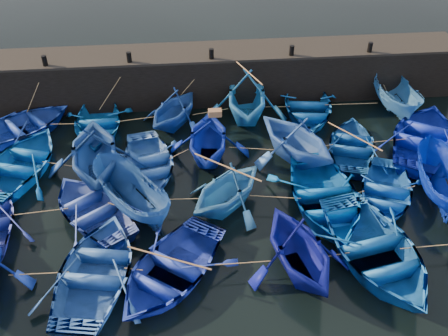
{
  "coord_description": "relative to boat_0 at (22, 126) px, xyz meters",
  "views": [
    {
      "loc": [
        -1.58,
        -13.12,
        13.33
      ],
      "look_at": [
        0.0,
        3.2,
        0.7
      ],
      "focal_mm": 40.0,
      "sensor_mm": 36.0,
      "label": 1
    }
  ],
  "objects": [
    {
      "name": "boat_23",
      "position": [
        11.21,
        -9.51,
        0.58
      ],
      "size": [
        4.39,
        4.82,
        2.18
      ],
      "primitive_type": "imported",
      "rotation": [
        0.0,
        0.0,
        0.22
      ],
      "color": "#060D79",
      "rests_on": "ground"
    },
    {
      "name": "boat_9",
      "position": [
        8.68,
        -2.72,
        0.6
      ],
      "size": [
        4.12,
        4.63,
        2.22
      ],
      "primitive_type": "imported",
      "rotation": [
        0.0,
        0.0,
        3.02
      ],
      "color": "navy",
      "rests_on": "ground"
    },
    {
      "name": "boat_12",
      "position": [
        18.56,
        -2.86,
        0.08
      ],
      "size": [
        6.55,
        7.05,
        1.19
      ],
      "primitive_type": "imported",
      "rotation": [
        0.0,
        0.0,
        2.57
      ],
      "color": "#0B1EA7",
      "rests_on": "ground"
    },
    {
      "name": "bollard_4",
      "position": [
        17.2,
        1.99,
        2.36
      ],
      "size": [
        0.24,
        0.24,
        0.5
      ],
      "primitive_type": "cylinder",
      "color": "black",
      "rests_on": "quay_top"
    },
    {
      "name": "boat_14",
      "position": [
        3.97,
        -6.15,
        -0.03
      ],
      "size": [
        5.35,
        5.66,
        0.95
      ],
      "primitive_type": "imported",
      "rotation": [
        0.0,
        0.0,
        3.76
      ],
      "color": "#304BB8",
      "rests_on": "ground"
    },
    {
      "name": "boat_4",
      "position": [
        13.88,
        0.49,
        0.01
      ],
      "size": [
        4.29,
        5.51,
        1.05
      ],
      "primitive_type": "imported",
      "rotation": [
        0.0,
        0.0,
        -0.14
      ],
      "color": "navy",
      "rests_on": "ground"
    },
    {
      "name": "mooring_ropes",
      "position": [
        9.1,
        -2.49,
        0.37
      ],
      "size": [
        18.42,
        11.44,
        2.1
      ],
      "color": "tan",
      "rests_on": "ground"
    },
    {
      "name": "boat_22",
      "position": [
        6.89,
        -9.49,
        -0.0
      ],
      "size": [
        5.75,
        6.05,
        1.02
      ],
      "primitive_type": "imported",
      "rotation": [
        0.0,
        0.0,
        -0.63
      ],
      "color": "#182D9D",
      "rests_on": "ground"
    },
    {
      "name": "quay_wall",
      "position": [
        9.2,
        2.89,
        0.74
      ],
      "size": [
        26.0,
        2.5,
        2.5
      ],
      "primitive_type": "cube",
      "color": "black",
      "rests_on": "ground"
    },
    {
      "name": "boat_21",
      "position": [
        4.47,
        -9.34,
        0.01
      ],
      "size": [
        4.47,
        5.63,
        1.05
      ],
      "primitive_type": "imported",
      "rotation": [
        0.0,
        0.0,
        2.96
      ],
      "color": "#214C92",
      "rests_on": "ground"
    },
    {
      "name": "boat_0",
      "position": [
        0.0,
        0.0,
        0.0
      ],
      "size": [
        6.05,
        5.81,
        1.02
      ],
      "primitive_type": "imported",
      "rotation": [
        0.0,
        0.0,
        2.23
      ],
      "color": "#163598",
      "rests_on": "ground"
    },
    {
      "name": "bollard_0",
      "position": [
        1.2,
        1.99,
        2.36
      ],
      "size": [
        0.24,
        0.24,
        0.5
      ],
      "primitive_type": "cylinder",
      "color": "black",
      "rests_on": "quay_top"
    },
    {
      "name": "boat_19",
      "position": [
        17.64,
        -6.13,
        0.29
      ],
      "size": [
        2.23,
        4.35,
        1.61
      ],
      "primitive_type": "imported",
      "rotation": [
        0.0,
        0.0,
        2.98
      ],
      "color": "#021C90",
      "rests_on": "ground"
    },
    {
      "name": "boat_3",
      "position": [
        10.79,
        0.58,
        0.75
      ],
      "size": [
        4.66,
        5.24,
        2.52
      ],
      "primitive_type": "imported",
      "rotation": [
        0.0,
        0.0,
        -0.12
      ],
      "color": "blue",
      "rests_on": "ground"
    },
    {
      "name": "boat_15",
      "position": [
        5.45,
        -5.97,
        0.34
      ],
      "size": [
        3.92,
        4.57,
        1.71
      ],
      "primitive_type": "imported",
      "rotation": [
        0.0,
        0.0,
        3.76
      ],
      "color": "navy",
      "rests_on": "ground"
    },
    {
      "name": "boat_6",
      "position": [
        0.63,
        -3.02,
        0.02
      ],
      "size": [
        5.06,
        6.01,
        1.07
      ],
      "primitive_type": "imported",
      "rotation": [
        0.0,
        0.0,
        2.84
      ],
      "color": "#064892",
      "rests_on": "ground"
    },
    {
      "name": "ground",
      "position": [
        9.2,
        -7.61,
        -0.51
      ],
      "size": [
        120.0,
        120.0,
        0.0
      ],
      "primitive_type": "plane",
      "color": "black",
      "rests_on": "ground"
    },
    {
      "name": "boat_18",
      "position": [
        15.5,
        -6.25,
        -0.06
      ],
      "size": [
        4.49,
        5.15,
        0.89
      ],
      "primitive_type": "imported",
      "rotation": [
        0.0,
        0.0,
        -0.39
      ],
      "color": "#0F49AF",
      "rests_on": "ground"
    },
    {
      "name": "quay_top",
      "position": [
        9.2,
        2.89,
        2.05
      ],
      "size": [
        26.0,
        2.5,
        0.12
      ],
      "primitive_type": "cube",
      "color": "black",
      "rests_on": "quay_wall"
    },
    {
      "name": "boat_24",
      "position": [
        13.96,
        -9.38,
        0.08
      ],
      "size": [
        5.16,
        6.43,
        1.19
      ],
      "primitive_type": "imported",
      "rotation": [
        0.0,
        0.0,
        0.2
      ],
      "color": "#0D4E9C",
      "rests_on": "ground"
    },
    {
      "name": "wooden_crate",
      "position": [
        8.98,
        -2.72,
        1.85
      ],
      "size": [
        0.56,
        0.34,
        0.27
      ],
      "primitive_type": "cube",
      "color": "brown",
      "rests_on": "boat_9"
    },
    {
      "name": "boat_11",
      "position": [
        15.16,
        -2.96,
        -0.05
      ],
      "size": [
        4.35,
        5.16,
        0.91
      ],
      "primitive_type": "imported",
      "rotation": [
        0.0,
        0.0,
        2.83
      ],
      "color": "navy",
      "rests_on": "ground"
    },
    {
      "name": "boat_7",
      "position": [
        3.89,
        -3.52,
        0.77
      ],
      "size": [
        4.81,
        5.38,
        2.56
      ],
      "primitive_type": "imported",
      "rotation": [
        0.0,
        0.0,
        3.27
      ],
      "color": "navy",
      "rests_on": "ground"
    },
    {
      "name": "boat_8",
      "position": [
        6.05,
        -3.32,
        -0.05
      ],
      "size": [
        3.97,
        4.95,
        0.91
      ],
      "primitive_type": "imported",
      "rotation": [
        0.0,
        0.0,
        0.2
      ],
      "color": "blue",
      "rests_on": "ground"
    },
    {
      "name": "bollard_1",
      "position": [
        5.2,
        1.99,
        2.36
      ],
      "size": [
        0.24,
        0.24,
        0.5
      ],
      "primitive_type": "cylinder",
      "color": "black",
      "rests_on": "quay_top"
    },
    {
      "name": "boat_17",
      "position": [
        12.92,
        -6.44,
        0.06
      ],
      "size": [
        3.95,
        5.5,
        1.14
      ],
      "primitive_type": "imported",
      "rotation": [
        0.0,
        0.0,
        0.01
      ],
      "color": "#00459C",
      "rests_on": "ground"
    },
    {
      "name": "boat_2",
      "position": [
        7.2,
        0.17,
        0.46
      ],
      "size": [
        4.65,
        4.8,
        1.94
      ],
      "primitive_type": "imported",
      "rotation": [
        0.0,
        0.0,
        -0.56
      ],
      "color": "navy",
      "rests_on": "ground"
    },
    {
      "name": "bollard_2",
      "position": [
        9.2,
        1.99,
        2.36
      ],
      "size": [
        0.24,
        0.24,
        0.5
      ],
      "primitive_type": "cylinder",
      "color": "black",
      "rests_on": "quay_top"
    },
    {
      "name": "boat_16",
      "position": [
        9.15,
        -6.08,
        0.49
      ],
      "size": [
        5.0,
        4.99,
        2.0
      ],
      "primitive_type": "imported",
      "rotation": [
        0.0,
        0.0,
        -0.81
      ],
      "color": "#2D6EB5",
      "rests_on": "ground"
    },
    {
      "name": "bollard_3",
      "position": [
        13.2,
        1.99,
        2.36
      ],
      "size": [
        0.24,
        0.24,
        0.5
      ],
      "primitive_type": "cylinder",
      "color": "black",
      "rests_on": "quay_top"
    },
    {
      "name": "boat_10",
      "position": [
        12.49,
        -3.13,
        0.64
      ],
      "size": [
        5.51,
        5.71,
        2.31
      ],
      "primitive_type": "imported",
      "rotation": [
        0.0,
        0.0,
        3.69
      ],
      "color": "blue",
      "rests_on": "ground"
    },
    {
      "name": "loose_oars",
      "position": [
        10.5,
        -4.49,
        1.13
      ],
      "size": [
        10.53,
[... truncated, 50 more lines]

